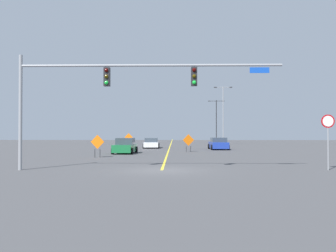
{
  "coord_description": "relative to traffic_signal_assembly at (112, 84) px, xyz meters",
  "views": [
    {
      "loc": [
        0.75,
        -20.48,
        2.19
      ],
      "look_at": [
        -0.15,
        25.28,
        2.88
      ],
      "focal_mm": 38.89,
      "sensor_mm": 36.0,
      "label": 1
    }
  ],
  "objects": [
    {
      "name": "car_white_mid",
      "position": [
        0.44,
        27.63,
        -4.27
      ],
      "size": [
        2.2,
        4.26,
        1.32
      ],
      "color": "white",
      "rests_on": "ground"
    },
    {
      "name": "car_green_passing",
      "position": [
        -1.41,
        15.73,
        -4.2
      ],
      "size": [
        2.21,
        4.29,
        1.54
      ],
      "color": "#196B38",
      "rests_on": "ground"
    },
    {
      "name": "ground",
      "position": [
        2.84,
        0.01,
        -4.89
      ],
      "size": [
        144.92,
        144.92,
        0.0
      ],
      "primitive_type": "plane",
      "color": "#444447"
    },
    {
      "name": "construction_sign_left_lane",
      "position": [
        5.01,
        18.4,
        -3.71
      ],
      "size": [
        1.22,
        0.34,
        1.89
      ],
      "color": "orange",
      "rests_on": "ground"
    },
    {
      "name": "stop_sign",
      "position": [
        12.26,
        0.29,
        -2.68
      ],
      "size": [
        0.76,
        0.07,
        3.15
      ],
      "color": "gray",
      "rests_on": "ground"
    },
    {
      "name": "road_centre_stripe",
      "position": [
        2.84,
        40.27,
        -4.89
      ],
      "size": [
        0.16,
        80.51,
        0.01
      ],
      "color": "yellow",
      "rests_on": "ground"
    },
    {
      "name": "street_lamp_near_left",
      "position": [
        11.48,
        39.33,
        0.64
      ],
      "size": [
        3.0,
        0.24,
        9.6
      ],
      "color": "gray",
      "rests_on": "ground"
    },
    {
      "name": "street_lamp_far_right",
      "position": [
        11.8,
        52.03,
        0.04
      ],
      "size": [
        3.24,
        0.24,
        8.4
      ],
      "color": "black",
      "rests_on": "ground"
    },
    {
      "name": "construction_sign_median_far",
      "position": [
        -3.07,
        31.38,
        -3.65
      ],
      "size": [
        1.18,
        0.16,
        1.95
      ],
      "color": "orange",
      "rests_on": "ground"
    },
    {
      "name": "construction_sign_left_shoulder",
      "position": [
        -2.95,
        10.0,
        -3.68
      ],
      "size": [
        1.18,
        0.23,
        1.91
      ],
      "color": "orange",
      "rests_on": "ground"
    },
    {
      "name": "traffic_signal_assembly",
      "position": [
        0.0,
        0.0,
        0.0
      ],
      "size": [
        14.91,
        0.44,
        6.55
      ],
      "color": "gray",
      "rests_on": "ground"
    },
    {
      "name": "car_blue_approaching",
      "position": [
        8.85,
        23.84,
        -4.21
      ],
      "size": [
        2.24,
        4.57,
        1.45
      ],
      "color": "#1E389E",
      "rests_on": "ground"
    }
  ]
}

